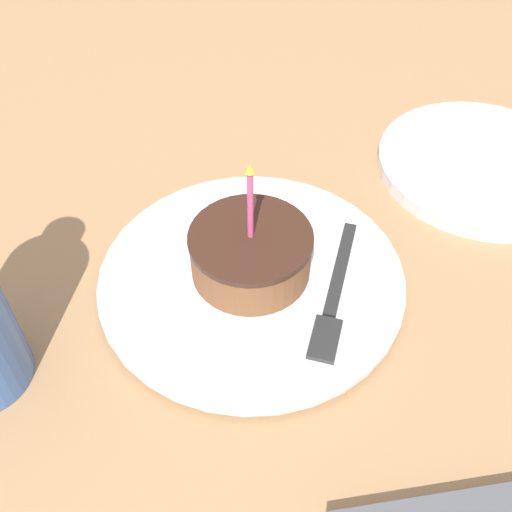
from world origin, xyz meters
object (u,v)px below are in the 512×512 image
at_px(plate, 256,277).
at_px(side_plate, 482,165).
at_px(cake_slice, 254,253).
at_px(fork, 335,298).

bearing_deg(plate, side_plate, -155.50).
distance_m(plate, cake_slice, 0.03).
relative_size(fork, side_plate, 0.66).
bearing_deg(plate, fork, 146.59).
height_order(cake_slice, side_plate, cake_slice).
xyz_separation_m(cake_slice, side_plate, (-0.29, -0.13, -0.03)).
bearing_deg(plate, cake_slice, -66.85).
bearing_deg(fork, plate, -33.41).
bearing_deg(cake_slice, fork, 144.94).
bearing_deg(fork, cake_slice, -35.06).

